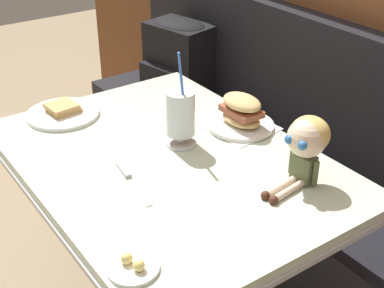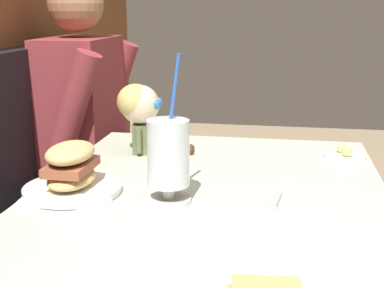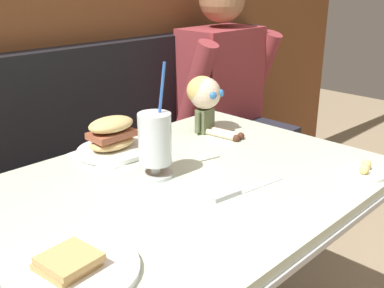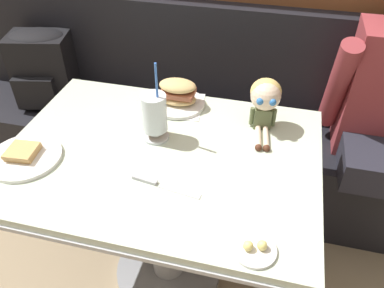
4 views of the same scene
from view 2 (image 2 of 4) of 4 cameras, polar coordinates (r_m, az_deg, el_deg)
diner_table at (r=1.24m, az=1.62°, el=-14.32°), size 1.11×0.81×0.74m
milkshake_glass at (r=1.10m, az=-2.59°, el=-1.35°), size 0.10×0.10×0.32m
sandwich_plate at (r=1.20m, az=-12.95°, el=-3.11°), size 0.22×0.22×0.12m
butter_saucer at (r=1.51m, az=16.21°, el=-1.12°), size 0.12×0.12×0.04m
butter_knife at (r=1.17m, az=9.29°, el=-5.53°), size 0.24×0.05×0.01m
seated_doll at (r=1.48m, az=-5.66°, el=3.88°), size 0.12×0.22×0.20m
diner_patron at (r=2.09m, az=-10.88°, el=3.42°), size 0.55×0.48×0.81m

